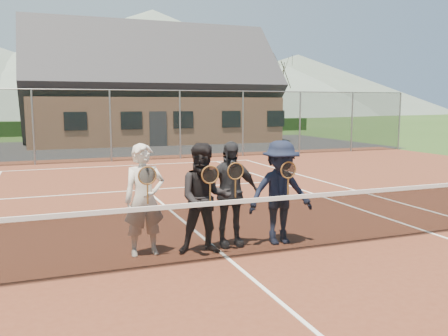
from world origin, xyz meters
The scene contains 17 objects.
ground centered at (0.00, 20.00, 0.00)m, with size 220.00×220.00×0.00m, color #254117.
court_surface centered at (0.00, 0.00, 0.01)m, with size 30.00×30.00×0.02m, color #562819.
tarmac_carpark centered at (-4.00, 20.00, 0.01)m, with size 40.00×12.00×0.01m, color black.
hedge_row centered at (0.00, 32.00, 0.55)m, with size 40.00×1.20×1.10m, color black.
hill_centre centered at (20.00, 95.00, 11.00)m, with size 120.00×120.00×22.00m, color slate.
hill_east centered at (55.00, 95.00, 7.00)m, with size 90.00×90.00×14.00m, color #516157.
court_markings centered at (0.00, 0.00, 0.02)m, with size 11.03×23.83×0.01m.
tennis_net centered at (0.00, 0.00, 0.54)m, with size 11.68×0.08×1.10m.
perimeter_fence centered at (0.00, 13.50, 1.52)m, with size 30.07×0.07×3.02m.
clubhouse centered at (4.00, 24.00, 3.99)m, with size 15.60×8.20×7.70m.
tree_c centered at (2.00, 33.00, 5.79)m, with size 3.20×3.20×7.77m.
tree_d centered at (12.00, 33.00, 5.79)m, with size 3.20×3.20×7.77m.
tree_e centered at (18.00, 33.00, 5.79)m, with size 3.20×3.20×7.77m.
player_a centered at (-1.17, 0.70, 0.92)m, with size 0.67×0.51×1.80m.
player_b centered at (-0.23, 0.45, 0.92)m, with size 1.01×0.87×1.80m.
player_c centered at (0.28, 0.67, 0.92)m, with size 1.08×0.53×1.80m.
player_d centered at (1.15, 0.48, 0.92)m, with size 1.21×0.75×1.80m.
Camera 1 is at (-2.61, -6.68, 2.45)m, focal length 38.00 mm.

